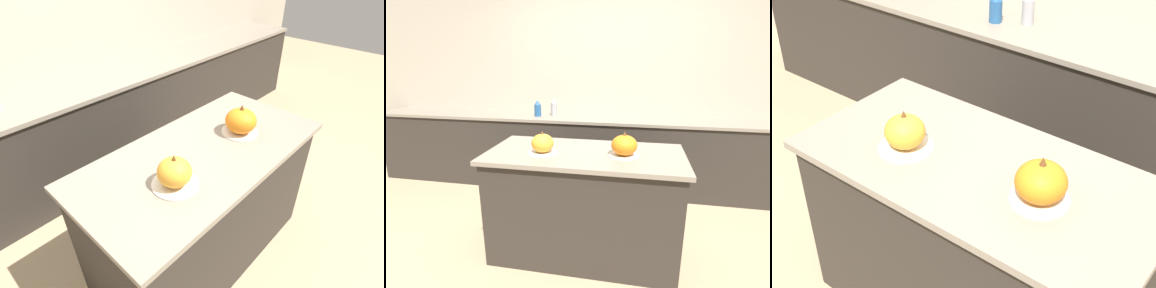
{
  "view_description": "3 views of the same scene",
  "coord_description": "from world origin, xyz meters",
  "views": [
    {
      "loc": [
        -1.09,
        -0.92,
        1.92
      ],
      "look_at": [
        -0.06,
        0.04,
        0.96
      ],
      "focal_mm": 28.0,
      "sensor_mm": 36.0,
      "label": 1
    },
    {
      "loc": [
        0.38,
        -2.24,
        1.64
      ],
      "look_at": [
        -0.05,
        -0.02,
        0.98
      ],
      "focal_mm": 28.0,
      "sensor_mm": 36.0,
      "label": 2
    },
    {
      "loc": [
        1.02,
        -1.42,
        2.21
      ],
      "look_at": [
        -0.07,
        -0.01,
        0.99
      ],
      "focal_mm": 50.0,
      "sensor_mm": 36.0,
      "label": 3
    }
  ],
  "objects": [
    {
      "name": "bottle_tall",
      "position": [
        -0.64,
        1.4,
        1.03
      ],
      "size": [
        0.08,
        0.08,
        0.23
      ],
      "color": "#99999E",
      "rests_on": "back_counter"
    },
    {
      "name": "ground_plane",
      "position": [
        0.0,
        0.0,
        0.0
      ],
      "size": [
        12.0,
        12.0,
        0.0
      ],
      "primitive_type": "plane",
      "color": "tan"
    },
    {
      "name": "bottle_short",
      "position": [
        -0.83,
        1.3,
        1.02
      ],
      "size": [
        0.08,
        0.08,
        0.2
      ],
      "color": "#235184",
      "rests_on": "back_counter"
    },
    {
      "name": "back_counter",
      "position": [
        0.0,
        1.37,
        0.46
      ],
      "size": [
        6.0,
        0.6,
        0.92
      ],
      "color": "#2D2823",
      "rests_on": "ground_plane"
    },
    {
      "name": "wall_back",
      "position": [
        0.0,
        1.7,
        1.25
      ],
      "size": [
        8.0,
        0.06,
        2.5
      ],
      "color": "#B2A893",
      "rests_on": "ground_plane"
    },
    {
      "name": "kitchen_island",
      "position": [
        0.0,
        0.0,
        0.46
      ],
      "size": [
        1.56,
        0.76,
        0.91
      ],
      "color": "#2D2823",
      "rests_on": "ground_plane"
    },
    {
      "name": "pumpkin_cake_left",
      "position": [
        -0.32,
        -0.09,
        0.98
      ],
      "size": [
        0.24,
        0.24,
        0.18
      ],
      "color": "silver",
      "rests_on": "kitchen_island"
    },
    {
      "name": "pumpkin_cake_right",
      "position": [
        0.31,
        -0.03,
        0.99
      ],
      "size": [
        0.23,
        0.23,
        0.2
      ],
      "color": "silver",
      "rests_on": "kitchen_island"
    }
  ]
}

